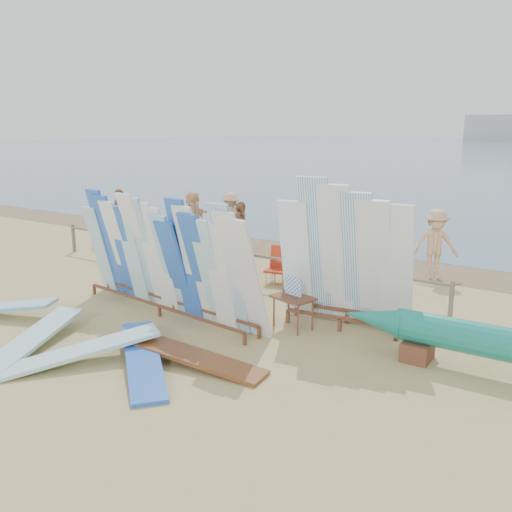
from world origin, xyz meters
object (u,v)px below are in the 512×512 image
Objects in this scene: beach_chair_right at (284,273)px; side_surfboard_rack at (345,262)px; beachgoer_2 at (220,233)px; beachgoer_4 at (240,233)px; flat_board_a at (32,349)px; beachgoer_extra_1 at (120,215)px; beachgoer_0 at (106,222)px; flat_board_c at (193,365)px; beachgoer_7 at (340,235)px; beachgoer_8 at (347,247)px; beachgoer_3 at (230,219)px; flat_board_b at (81,363)px; beachgoer_1 at (196,220)px; main_surfboard_rack at (165,261)px; flat_board_d at (143,368)px; beachgoer_5 at (301,234)px; beachgoer_6 at (309,248)px; beachgoer_9 at (435,244)px; vendor_table at (293,311)px; beach_chair_left at (278,273)px; beachgoer_11 at (193,216)px.

side_surfboard_rack is at bearing -66.84° from beach_chair_right.
beachgoer_2 is (-2.94, 1.13, 0.58)m from beach_chair_right.
beach_chair_right is at bearing -135.00° from beachgoer_4.
flat_board_a is 9.76m from beachgoer_extra_1.
flat_board_a is at bearing -94.73° from beachgoer_0.
flat_board_c is 11.06m from beachgoer_extra_1.
beachgoer_7 is 0.94× the size of beachgoer_extra_1.
flat_board_a is 1.59× the size of beachgoer_2.
flat_board_a is 8.01m from beachgoer_8.
beachgoer_3 reaches higher than flat_board_c.
beachgoer_1 reaches higher than flat_board_b.
beachgoer_3 is (-3.06, 6.49, -0.27)m from main_surfboard_rack.
beachgoer_2 reaches higher than flat_board_d.
main_surfboard_rack is at bearing -166.38° from side_surfboard_rack.
beachgoer_5 is at bearing 119.54° from side_surfboard_rack.
beachgoer_3 is 1.01× the size of beachgoer_6.
flat_board_b is (-1.04, -0.45, 0.00)m from flat_board_d.
side_surfboard_rack is at bearing -128.03° from beachgoer_9.
beachgoer_9 is at bearing 24.37° from flat_board_d.
beachgoer_8 is (-0.60, 3.86, 0.54)m from vendor_table.
beachgoer_extra_1 is (-7.21, 7.58, 0.94)m from flat_board_b.
flat_board_d is 5.74m from beach_chair_left.
vendor_table is 6.10m from beachgoer_5.
beach_chair_right is at bearing 95.84° from beachgoer_8.
beachgoer_4 reaches higher than flat_board_d.
beachgoer_extra_1 reaches higher than flat_board_d.
beachgoer_3 is at bearing 171.65° from beachgoer_2.
main_surfboard_rack is 2.90× the size of beachgoer_3.
vendor_table is 0.57× the size of beachgoer_9.
beachgoer_extra_1 is at bearing 67.19° from beachgoer_4.
beachgoer_4 is 2.63m from beachgoer_6.
beach_chair_left is 2.82m from beachgoer_7.
flat_board_c is 6.37m from beachgoer_8.
flat_board_c is 1.48× the size of beachgoer_3.
side_surfboard_rack is at bearing 39.51° from beachgoer_3.
beachgoer_0 is at bearing 110.45° from flat_board_a.
main_surfboard_rack is at bearing 12.59° from beachgoer_3.
beachgoer_1 reaches higher than flat_board_c.
beachgoer_extra_1 is (-2.12, -1.47, 0.04)m from beachgoer_11.
beachgoer_2 is (-2.82, 1.20, 0.57)m from beach_chair_left.
main_surfboard_rack is at bearing -113.01° from beach_chair_left.
beachgoer_8 reaches higher than flat_board_c.
beach_chair_left is 0.53× the size of beachgoer_11.
vendor_table reaches higher than flat_board_c.
beachgoer_11 is (-8.11, 4.97, -0.47)m from side_surfboard_rack.
beachgoer_11 is at bearing -160.49° from beachgoer_2.
beachgoer_8 is (0.57, 6.87, 0.90)m from flat_board_d.
beachgoer_11 is at bearing 140.76° from side_surfboard_rack.
beachgoer_extra_1 reaches higher than beachgoer_6.
beachgoer_5 is at bearing 132.30° from vendor_table.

